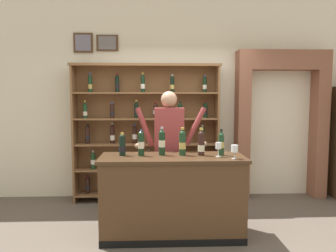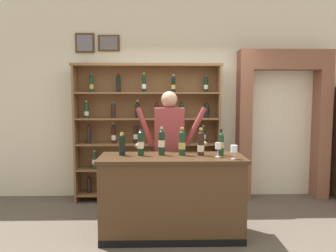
# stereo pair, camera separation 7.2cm
# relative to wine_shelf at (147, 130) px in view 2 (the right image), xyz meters

# --- Properties ---
(ground_plane) EXTENTS (14.00, 14.00, 0.02)m
(ground_plane) POSITION_rel_wine_shelf_xyz_m (0.44, -1.40, -1.14)
(ground_plane) COLOR brown
(back_wall) EXTENTS (12.00, 0.19, 3.37)m
(back_wall) POSITION_rel_wine_shelf_xyz_m (0.44, 0.30, 0.55)
(back_wall) COLOR beige
(back_wall) RESTS_ON ground
(wine_shelf) EXTENTS (2.34, 0.33, 2.18)m
(wine_shelf) POSITION_rel_wine_shelf_xyz_m (0.00, 0.00, 0.00)
(wine_shelf) COLOR brown
(wine_shelf) RESTS_ON ground
(archway_doorway) EXTENTS (1.49, 0.45, 2.42)m
(archway_doorway) POSITION_rel_wine_shelf_xyz_m (2.22, 0.16, 0.23)
(archway_doorway) COLOR brown
(archway_doorway) RESTS_ON ground
(tasting_counter) EXTENTS (1.72, 0.64, 0.98)m
(tasting_counter) POSITION_rel_wine_shelf_xyz_m (0.34, -1.40, -0.65)
(tasting_counter) COLOR #4C331E
(tasting_counter) RESTS_ON ground
(shopkeeper) EXTENTS (0.98, 0.22, 1.75)m
(shopkeeper) POSITION_rel_wine_shelf_xyz_m (0.33, -0.85, -0.05)
(shopkeeper) COLOR #2D3347
(shopkeeper) RESTS_ON ground
(tasting_bottle_bianco) EXTENTS (0.08, 0.08, 0.27)m
(tasting_bottle_bianco) POSITION_rel_wine_shelf_xyz_m (-0.25, -1.32, -0.03)
(tasting_bottle_bianco) COLOR black
(tasting_bottle_bianco) RESTS_ON tasting_counter
(tasting_bottle_vin_santo) EXTENTS (0.07, 0.07, 0.31)m
(tasting_bottle_vin_santo) POSITION_rel_wine_shelf_xyz_m (-0.03, -1.35, -0.01)
(tasting_bottle_vin_santo) COLOR black
(tasting_bottle_vin_santo) RESTS_ON tasting_counter
(tasting_bottle_prosecco) EXTENTS (0.08, 0.08, 0.34)m
(tasting_bottle_prosecco) POSITION_rel_wine_shelf_xyz_m (0.22, -1.32, 0.00)
(tasting_bottle_prosecco) COLOR black
(tasting_bottle_prosecco) RESTS_ON tasting_counter
(tasting_bottle_riserva) EXTENTS (0.08, 0.08, 0.34)m
(tasting_bottle_riserva) POSITION_rel_wine_shelf_xyz_m (0.47, -1.33, -0.00)
(tasting_bottle_riserva) COLOR #19381E
(tasting_bottle_riserva) RESTS_ON tasting_counter
(tasting_bottle_grappa) EXTENTS (0.08, 0.08, 0.33)m
(tasting_bottle_grappa) POSITION_rel_wine_shelf_xyz_m (0.69, -1.35, -0.01)
(tasting_bottle_grappa) COLOR black
(tasting_bottle_grappa) RESTS_ON tasting_counter
(tasting_bottle_rosso) EXTENTS (0.07, 0.07, 0.32)m
(tasting_bottle_rosso) POSITION_rel_wine_shelf_xyz_m (0.94, -1.35, -0.01)
(tasting_bottle_rosso) COLOR #19381E
(tasting_bottle_rosso) RESTS_ON tasting_counter
(wine_glass_spare) EXTENTS (0.07, 0.07, 0.17)m
(wine_glass_spare) POSITION_rel_wine_shelf_xyz_m (0.88, -1.45, -0.03)
(wine_glass_spare) COLOR silver
(wine_glass_spare) RESTS_ON tasting_counter
(wine_glass_right) EXTENTS (0.08, 0.08, 0.16)m
(wine_glass_right) POSITION_rel_wine_shelf_xyz_m (1.04, -1.59, -0.05)
(wine_glass_right) COLOR silver
(wine_glass_right) RESTS_ON tasting_counter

